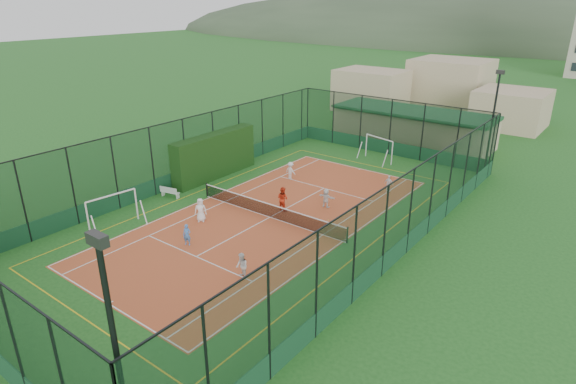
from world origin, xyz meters
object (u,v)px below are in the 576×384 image
(floodlight_se, at_px, (120,375))
(floodlight_ne, at_px, (492,125))
(futsal_goal_near, at_px, (113,211))
(child_near_right, at_px, (242,266))
(child_near_left, at_px, (201,210))
(child_far_back, at_px, (326,198))
(white_bench, at_px, (170,192))
(child_near_mid, at_px, (187,235))
(child_far_left, at_px, (291,171))
(coach, at_px, (283,199))
(clubhouse, at_px, (413,126))
(futsal_goal_far, at_px, (379,149))
(child_far_right, at_px, (389,184))

(floodlight_se, xyz_separation_m, floodlight_ne, (0.00, 33.20, 0.00))
(futsal_goal_near, relative_size, child_near_right, 2.31)
(child_near_left, bearing_deg, child_far_back, 13.83)
(white_bench, relative_size, child_near_mid, 1.15)
(white_bench, bearing_deg, futsal_goal_near, -92.00)
(floodlight_ne, height_order, child_far_left, floodlight_ne)
(child_near_left, bearing_deg, floodlight_ne, 20.52)
(child_near_right, bearing_deg, child_far_back, 130.95)
(futsal_goal_near, distance_m, coach, 10.71)
(floodlight_se, relative_size, child_near_mid, 6.50)
(child_far_left, xyz_separation_m, coach, (3.10, -4.99, 0.11))
(futsal_goal_near, relative_size, child_near_left, 2.11)
(coach, bearing_deg, clubhouse, -87.12)
(floodlight_ne, distance_m, child_near_mid, 24.73)
(child_far_left, bearing_deg, child_near_right, 122.11)
(floodlight_se, bearing_deg, child_near_left, 130.92)
(white_bench, xyz_separation_m, child_near_mid, (6.37, -4.09, 0.24))
(floodlight_ne, relative_size, child_near_left, 5.35)
(clubhouse, distance_m, child_far_back, 18.54)
(futsal_goal_far, relative_size, child_far_back, 2.38)
(white_bench, bearing_deg, clubhouse, 59.02)
(floodlight_ne, bearing_deg, child_far_right, -119.58)
(floodlight_ne, distance_m, white_bench, 24.81)
(child_near_mid, xyz_separation_m, child_far_back, (3.40, 9.32, 0.02))
(child_near_right, distance_m, child_far_right, 15.19)
(futsal_goal_near, relative_size, futsal_goal_far, 1.04)
(child_near_left, xyz_separation_m, coach, (3.06, 4.51, 0.04))
(child_far_left, bearing_deg, child_near_mid, 103.00)
(white_bench, height_order, child_far_back, child_far_back)
(white_bench, relative_size, child_near_right, 1.03)
(child_far_right, bearing_deg, futsal_goal_far, -56.40)
(floodlight_ne, relative_size, white_bench, 5.67)
(futsal_goal_near, xyz_separation_m, child_far_right, (10.92, 15.56, -0.42))
(floodlight_se, xyz_separation_m, child_far_back, (-6.62, 20.19, -3.46))
(floodlight_ne, distance_m, clubhouse, 10.47)
(white_bench, distance_m, futsal_goal_near, 5.36)
(child_far_back, bearing_deg, white_bench, 26.38)
(floodlight_ne, bearing_deg, child_far_left, -139.15)
(floodlight_se, xyz_separation_m, child_near_mid, (-10.03, 10.87, -3.48))
(floodlight_se, relative_size, child_near_right, 5.85)
(futsal_goal_near, height_order, child_far_right, futsal_goal_near)
(futsal_goal_near, distance_m, child_far_right, 19.02)
(floodlight_se, bearing_deg, floodlight_ne, 90.00)
(floodlight_se, relative_size, futsal_goal_far, 2.63)
(clubhouse, bearing_deg, futsal_goal_near, -103.27)
(futsal_goal_near, xyz_separation_m, child_far_left, (3.65, 13.30, -0.34))
(futsal_goal_far, bearing_deg, child_far_back, -64.08)
(child_far_right, bearing_deg, coach, 60.44)
(futsal_goal_near, height_order, child_near_right, futsal_goal_near)
(white_bench, height_order, child_near_mid, child_near_mid)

